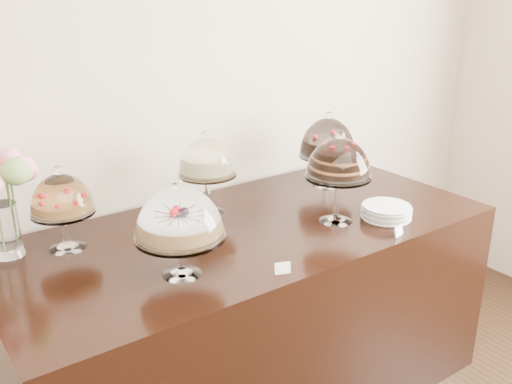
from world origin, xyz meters
TOP-DOWN VIEW (x-y plane):
  - wall_back at (0.00, 3.00)m, footprint 5.00×0.04m
  - display_counter at (0.34, 2.45)m, footprint 2.20×1.00m
  - cake_stand_sugar_sponge at (-0.11, 2.24)m, footprint 0.33×0.33m
  - cake_stand_choco_layer at (0.70, 2.28)m, footprint 0.29×0.29m
  - cake_stand_cheesecake at (0.29, 2.71)m, footprint 0.27×0.27m
  - cake_stand_dark_choco at (0.99, 2.67)m, footprint 0.30×0.30m
  - cake_stand_fruit_tart at (-0.38, 2.71)m, footprint 0.25×0.25m
  - flower_vase at (-0.58, 2.78)m, footprint 0.32×0.33m
  - plate_stack at (0.91, 2.17)m, footprint 0.22×0.22m
  - price_card_left at (0.20, 2.03)m, footprint 0.06×0.04m
  - price_card_right at (0.81, 2.00)m, footprint 0.06×0.03m

SIDE VIEW (x-z plane):
  - display_counter at x=0.34m, z-range 0.00..0.90m
  - price_card_left at x=0.20m, z-range 0.90..0.94m
  - price_card_right at x=0.81m, z-range 0.90..0.94m
  - plate_stack at x=0.91m, z-range 0.90..0.96m
  - cake_stand_fruit_tart at x=-0.38m, z-range 0.94..1.29m
  - cake_stand_sugar_sponge at x=-0.11m, z-range 0.94..1.31m
  - cake_stand_dark_choco at x=0.99m, z-range 0.95..1.34m
  - cake_stand_cheesecake at x=0.29m, z-range 0.95..1.35m
  - flower_vase at x=-0.58m, z-range 0.96..1.37m
  - cake_stand_choco_layer at x=0.70m, z-range 0.97..1.39m
  - wall_back at x=0.00m, z-range 0.00..3.00m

